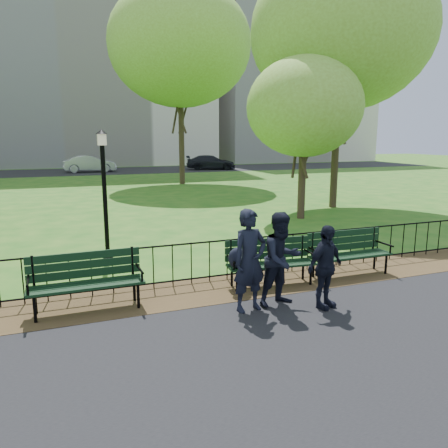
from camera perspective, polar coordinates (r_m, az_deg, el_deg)
name	(u,v)px	position (r m, az deg, el deg)	size (l,w,h in m)	color
ground	(279,312)	(7.90, 7.23, -11.38)	(120.00, 120.00, 0.00)	#215F19
asphalt_path	(434,431)	(5.52, 25.72, -23.17)	(60.00, 9.20, 0.01)	black
dirt_strip	(245,285)	(9.15, 2.74, -7.99)	(60.00, 1.60, 0.01)	#3E3019
far_street	(96,171)	(41.65, -16.35, 6.63)	(70.00, 9.00, 0.01)	black
iron_fence	(236,257)	(9.44, 1.54, -4.28)	(24.06, 0.06, 1.00)	black
apartment_mid	(96,30)	(55.97, -16.33, 23.16)	(24.00, 15.00, 30.00)	silver
apartment_east	(283,69)	(62.53, 7.71, 19.39)	(20.00, 15.00, 24.00)	silver
park_bench_main	(259,257)	(8.94, 4.54, -4.34)	(1.92, 0.75, 1.04)	black
park_bench_left_a	(86,275)	(8.12, -17.61, -6.40)	(1.97, 0.63, 1.11)	black
park_bench_right_a	(348,248)	(10.08, 15.87, -3.03)	(1.90, 0.59, 1.08)	black
lamppost	(105,191)	(11.03, -15.34, 4.20)	(0.29, 0.29, 3.21)	black
tree_near_e	(304,107)	(16.67, 10.47, 14.76)	(4.25, 4.25, 5.92)	#2D2116
tree_mid_e	(341,32)	(20.16, 15.05, 23.03)	(7.51, 7.51, 10.47)	#2D2116
tree_far_e	(180,45)	(29.68, -5.80, 22.23)	(9.01, 9.01, 12.55)	#2D2116
person_left	(250,260)	(7.64, 3.38, -4.78)	(0.66, 0.43, 1.82)	black
person_mid	(282,259)	(7.96, 7.55, -4.55)	(0.84, 0.44, 1.72)	black
person_right	(325,267)	(7.98, 13.07, -5.48)	(0.89, 0.36, 1.51)	black
sedan_silver	(90,164)	(40.67, -17.15, 7.53)	(1.56, 4.48, 1.48)	#9EA1A6
sedan_dark	(211,162)	(42.06, -1.74, 8.04)	(1.90, 4.67, 1.35)	black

